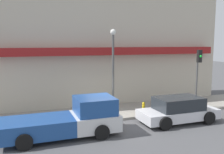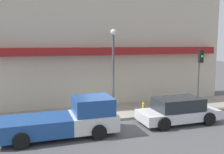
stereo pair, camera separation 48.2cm
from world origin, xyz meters
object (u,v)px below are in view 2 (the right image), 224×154
Objects in this scene: parked_car at (178,110)px; fire_hydrant at (143,108)px; pickup_truck at (68,119)px; traffic_light at (200,69)px; street_lamp at (113,60)px.

parked_car is 2.13m from fire_hydrant.
traffic_light is (8.70, 1.75, 1.98)m from pickup_truck.
street_lamp reaches higher than fire_hydrant.
fire_hydrant is (-1.28, 1.69, -0.19)m from parked_car.
traffic_light is (3.92, 0.06, 2.26)m from fire_hydrant.
fire_hydrant is at bearing 17.34° from pickup_truck.
pickup_truck is 1.23× the size of parked_car.
pickup_truck is 5.07m from fire_hydrant.
parked_car reaches higher than fire_hydrant.
pickup_truck is at bearing -168.62° from traffic_light.
pickup_truck is 9.09m from traffic_light.
street_lamp is (-1.47, 1.31, 2.86)m from fire_hydrant.
street_lamp is at bearing 166.95° from traffic_light.
traffic_light reaches higher than parked_car.
parked_car is at bearing -52.89° from fire_hydrant.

